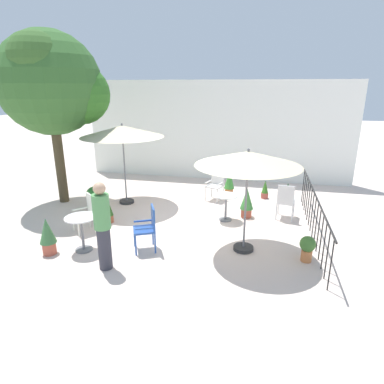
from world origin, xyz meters
TOP-DOWN VIEW (x-y plane):
  - ground_plane at (0.00, 0.00)m, footprint 60.00×60.00m
  - villa_facade at (0.00, 4.61)m, footprint 9.98×0.30m
  - terrace_railing at (3.07, 0.00)m, footprint 0.03×5.11m
  - shade_tree at (-4.12, 0.90)m, footprint 3.01×2.87m
  - patio_umbrella_0 at (-2.21, 1.14)m, footprint 2.42×2.42m
  - patio_umbrella_1 at (1.51, -1.17)m, footprint 2.18×2.18m
  - cafe_table_0 at (0.93, 0.43)m, footprint 0.62×0.62m
  - cafe_table_1 at (-1.90, -1.94)m, footprint 0.68×0.68m
  - patio_chair_0 at (0.42, 2.05)m, footprint 0.59×0.59m
  - patio_chair_1 at (-2.32, -1.00)m, footprint 0.62×0.62m
  - patio_chair_2 at (2.47, 0.84)m, footprint 0.52×0.56m
  - patio_chair_3 at (-0.52, -1.59)m, footprint 0.60×0.61m
  - potted_plant_0 at (1.94, 2.50)m, footprint 0.23×0.23m
  - potted_plant_1 at (-2.96, 0.56)m, footprint 0.48×0.48m
  - potted_plant_2 at (-2.53, -2.25)m, footprint 0.34×0.34m
  - potted_plant_3 at (1.46, 0.76)m, footprint 0.36×0.36m
  - potted_plant_4 at (2.61, 2.22)m, footprint 0.27×0.27m
  - potted_plant_5 at (-2.06, -0.38)m, footprint 0.25×0.25m
  - potted_plant_6 at (0.78, 2.66)m, footprint 0.33×0.33m
  - potted_plant_7 at (2.81, -1.39)m, footprint 0.32×0.32m
  - standing_person at (-1.09, -2.52)m, footprint 0.40×0.40m

SIDE VIEW (x-z plane):
  - ground_plane at x=0.00m, z-range 0.00..0.00m
  - potted_plant_0 at x=1.94m, z-range -0.01..0.58m
  - potted_plant_7 at x=2.81m, z-range 0.05..0.60m
  - potted_plant_5 at x=-2.06m, z-range 0.00..0.66m
  - potted_plant_4 at x=2.61m, z-range 0.03..0.65m
  - potted_plant_1 at x=-2.96m, z-range 0.03..0.67m
  - potted_plant_2 at x=-2.53m, z-range 0.03..0.85m
  - potted_plant_3 at x=1.46m, z-range 0.03..0.86m
  - potted_plant_6 at x=0.78m, z-range 0.03..0.87m
  - cafe_table_0 at x=0.93m, z-range 0.13..0.84m
  - patio_chair_1 at x=-2.32m, z-range 0.05..0.99m
  - patio_chair_0 at x=0.42m, z-range 0.07..1.01m
  - cafe_table_1 at x=-1.90m, z-range 0.15..0.93m
  - patio_chair_2 at x=2.47m, z-range 0.06..1.04m
  - patio_chair_3 at x=-0.52m, z-range 0.07..1.06m
  - terrace_railing at x=3.07m, z-range 0.17..1.19m
  - standing_person at x=-1.09m, z-range 0.03..1.80m
  - villa_facade at x=0.00m, z-range 0.00..3.65m
  - patio_umbrella_1 at x=1.51m, z-range 0.90..3.15m
  - patio_umbrella_0 at x=-2.21m, z-range 0.97..3.38m
  - shade_tree at x=-4.12m, z-range 1.04..5.97m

